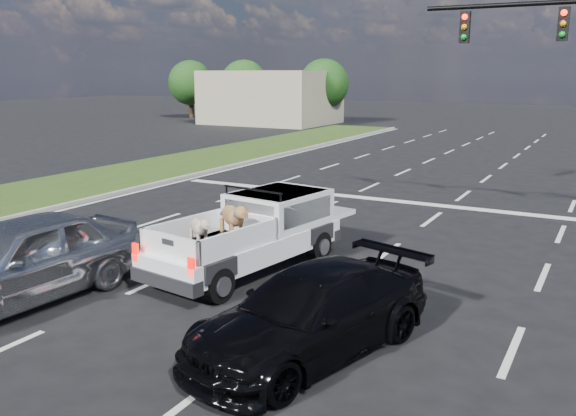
# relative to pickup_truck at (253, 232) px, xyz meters

# --- Properties ---
(ground) EXTENTS (160.00, 160.00, 0.00)m
(ground) POSITION_rel_pickup_truck_xyz_m (0.42, -1.53, -0.84)
(ground) COLOR black
(ground) RESTS_ON ground
(road_markings) EXTENTS (17.75, 60.00, 0.01)m
(road_markings) POSITION_rel_pickup_truck_xyz_m (0.42, 5.03, -0.83)
(road_markings) COLOR silver
(road_markings) RESTS_ON ground
(grass_median_left) EXTENTS (5.00, 60.00, 0.10)m
(grass_median_left) POSITION_rel_pickup_truck_xyz_m (-11.08, 4.47, -0.79)
(grass_median_left) COLOR #294515
(grass_median_left) RESTS_ON ground
(curb_left) EXTENTS (0.15, 60.00, 0.14)m
(curb_left) POSITION_rel_pickup_truck_xyz_m (-8.63, 4.47, -0.77)
(curb_left) COLOR #A4A097
(curb_left) RESTS_ON ground
(building_left) EXTENTS (10.00, 8.00, 4.40)m
(building_left) POSITION_rel_pickup_truck_xyz_m (-19.58, 34.47, 1.36)
(building_left) COLOR tan
(building_left) RESTS_ON ground
(tree_far_a) EXTENTS (4.20, 4.20, 5.40)m
(tree_far_a) POSITION_rel_pickup_truck_xyz_m (-29.58, 36.47, 2.45)
(tree_far_a) COLOR #332114
(tree_far_a) RESTS_ON ground
(tree_far_b) EXTENTS (4.20, 4.20, 5.40)m
(tree_far_b) POSITION_rel_pickup_truck_xyz_m (-23.58, 36.47, 2.45)
(tree_far_b) COLOR #332114
(tree_far_b) RESTS_ON ground
(tree_far_c) EXTENTS (4.20, 4.20, 5.40)m
(tree_far_c) POSITION_rel_pickup_truck_xyz_m (-15.58, 36.47, 2.45)
(tree_far_c) COLOR #332114
(tree_far_c) RESTS_ON ground
(pickup_truck) EXTENTS (2.43, 5.01, 1.80)m
(pickup_truck) POSITION_rel_pickup_truck_xyz_m (0.00, 0.00, 0.00)
(pickup_truck) COLOR black
(pickup_truck) RESTS_ON ground
(silver_sedan) EXTENTS (2.27, 4.95, 1.65)m
(silver_sedan) POSITION_rel_pickup_truck_xyz_m (-2.79, -3.75, -0.01)
(silver_sedan) COLOR #A2A5A9
(silver_sedan) RESTS_ON ground
(black_coupe) EXTENTS (2.98, 4.80, 1.30)m
(black_coupe) POSITION_rel_pickup_truck_xyz_m (2.94, -3.07, -0.19)
(black_coupe) COLOR black
(black_coupe) RESTS_ON ground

